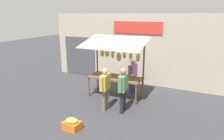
{
  "coord_description": "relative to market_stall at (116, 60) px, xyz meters",
  "views": [
    {
      "loc": [
        -3.26,
        7.1,
        3.36
      ],
      "look_at": [
        0.0,
        0.3,
        1.25
      ],
      "focal_mm": 32.13,
      "sensor_mm": 36.0,
      "label": 1
    }
  ],
  "objects": [
    {
      "name": "street_backdrop",
      "position": [
        0.07,
        -2.14,
        0.14
      ],
      "size": [
        9.0,
        0.3,
        3.4
      ],
      "color": "#B2A893",
      "rests_on": "ground"
    },
    {
      "name": "shopper_in_grey_tee",
      "position": [
        -0.15,
        1.26,
        -0.66
      ],
      "size": [
        0.25,
        0.68,
        1.56
      ],
      "rotation": [
        0.0,
        0.0,
        -1.51
      ],
      "color": "#726656",
      "rests_on": "ground"
    },
    {
      "name": "produce_crate_near",
      "position": [
        0.15,
        2.85,
        -1.4
      ],
      "size": [
        0.54,
        0.42,
        0.36
      ],
      "color": "#D1661E",
      "rests_on": "ground"
    },
    {
      "name": "ground_plane",
      "position": [
        0.01,
        0.06,
        -1.56
      ],
      "size": [
        40.0,
        40.0,
        0.0
      ],
      "primitive_type": "plane",
      "color": "#38383D"
    },
    {
      "name": "vendor_with_sunhat",
      "position": [
        -0.48,
        -0.69,
        -0.69
      ],
      "size": [
        0.39,
        0.65,
        1.51
      ],
      "rotation": [
        0.0,
        0.0,
        1.42
      ],
      "color": "navy",
      "rests_on": "ground"
    },
    {
      "name": "market_stall",
      "position": [
        0.0,
        0.0,
        0.0
      ],
      "size": [
        2.5,
        1.46,
        2.5
      ],
      "color": "brown",
      "rests_on": "ground"
    },
    {
      "name": "shopper_in_striped_shirt",
      "position": [
        -0.79,
        1.14,
        -0.63
      ],
      "size": [
        0.27,
        0.69,
        1.61
      ],
      "rotation": [
        0.0,
        0.0,
        -1.47
      ],
      "color": "#232328",
      "rests_on": "ground"
    }
  ]
}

